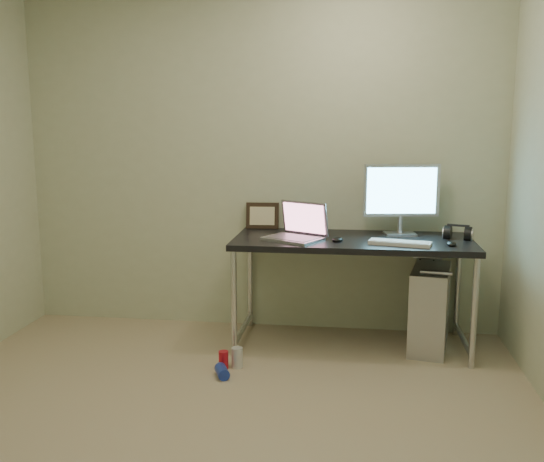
{
  "coord_description": "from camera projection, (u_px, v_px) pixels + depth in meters",
  "views": [
    {
      "loc": [
        0.69,
        -2.64,
        1.5
      ],
      "look_at": [
        0.19,
        1.05,
        0.85
      ],
      "focal_mm": 40.0,
      "sensor_mm": 36.0,
      "label": 1
    }
  ],
  "objects": [
    {
      "name": "tower_computer",
      "position": [
        430.0,
        308.0,
        4.1
      ],
      "size": [
        0.33,
        0.57,
        0.59
      ],
      "rotation": [
        0.0,
        0.0,
        -0.19
      ],
      "color": "silver",
      "rests_on": "ground"
    },
    {
      "name": "monitor",
      "position": [
        401.0,
        194.0,
        4.16
      ],
      "size": [
        0.52,
        0.18,
        0.49
      ],
      "rotation": [
        0.0,
        0.0,
        0.16
      ],
      "color": "silver",
      "rests_on": "desk"
    },
    {
      "name": "picture_frame",
      "position": [
        262.0,
        216.0,
        4.44
      ],
      "size": [
        0.24,
        0.08,
        0.19
      ],
      "primitive_type": "cube",
      "rotation": [
        -0.21,
        0.0,
        0.06
      ],
      "color": "black",
      "rests_on": "desk"
    },
    {
      "name": "headphones",
      "position": [
        458.0,
        234.0,
        4.05
      ],
      "size": [
        0.21,
        0.12,
        0.12
      ],
      "rotation": [
        0.0,
        0.0,
        -0.29
      ],
      "color": "black",
      "rests_on": "desk"
    },
    {
      "name": "can_blue",
      "position": [
        222.0,
        372.0,
        3.65
      ],
      "size": [
        0.12,
        0.15,
        0.07
      ],
      "primitive_type": "cylinder",
      "rotation": [
        1.57,
        0.0,
        0.41
      ],
      "color": "#1D33A7",
      "rests_on": "ground"
    },
    {
      "name": "can_white",
      "position": [
        237.0,
        358.0,
        3.8
      ],
      "size": [
        0.07,
        0.07,
        0.13
      ],
      "primitive_type": "cylinder",
      "rotation": [
        0.0,
        0.0,
        0.05
      ],
      "color": "silver",
      "rests_on": "ground"
    },
    {
      "name": "mouse_left",
      "position": [
        338.0,
        238.0,
        3.97
      ],
      "size": [
        0.1,
        0.12,
        0.04
      ],
      "primitive_type": "ellipsoid",
      "rotation": [
        0.0,
        0.0,
        -0.26
      ],
      "color": "black",
      "rests_on": "desk"
    },
    {
      "name": "floor",
      "position": [
        204.0,
        440.0,
        2.92
      ],
      "size": [
        3.5,
        3.5,
        0.0
      ],
      "primitive_type": "plane",
      "color": "tan",
      "rests_on": "ground"
    },
    {
      "name": "cable_a",
      "position": [
        419.0,
        280.0,
        4.36
      ],
      "size": [
        0.01,
        0.16,
        0.69
      ],
      "primitive_type": "cylinder",
      "rotation": [
        0.21,
        0.0,
        0.0
      ],
      "color": "black",
      "rests_on": "ground"
    },
    {
      "name": "laptop",
      "position": [
        297.0,
        231.0,
        4.04
      ],
      "size": [
        0.45,
        0.43,
        0.25
      ],
      "rotation": [
        0.0,
        0.0,
        -0.5
      ],
      "color": "silver",
      "rests_on": "desk"
    },
    {
      "name": "mouse_right",
      "position": [
        452.0,
        243.0,
        3.83
      ],
      "size": [
        0.07,
        0.11,
        0.03
      ],
      "primitive_type": "ellipsoid",
      "rotation": [
        0.0,
        0.0,
        -0.11
      ],
      "color": "black",
      "rests_on": "desk"
    },
    {
      "name": "desk",
      "position": [
        352.0,
        250.0,
        4.08
      ],
      "size": [
        1.59,
        0.7,
        0.75
      ],
      "color": "black",
      "rests_on": "ground"
    },
    {
      "name": "keyboard",
      "position": [
        400.0,
        243.0,
        3.86
      ],
      "size": [
        0.41,
        0.21,
        0.02
      ],
      "primitive_type": "cube",
      "rotation": [
        0.0,
        0.0,
        -0.23
      ],
      "color": "silver",
      "rests_on": "desk"
    },
    {
      "name": "cable_b",
      "position": [
        432.0,
        284.0,
        4.33
      ],
      "size": [
        0.02,
        0.11,
        0.71
      ],
      "primitive_type": "cylinder",
      "rotation": [
        0.14,
        0.0,
        0.09
      ],
      "color": "black",
      "rests_on": "ground"
    },
    {
      "name": "webcam",
      "position": [
        306.0,
        218.0,
        4.38
      ],
      "size": [
        0.04,
        0.03,
        0.12
      ],
      "rotation": [
        0.0,
        0.0,
        -0.11
      ],
      "color": "silver",
      "rests_on": "desk"
    },
    {
      "name": "can_red",
      "position": [
        224.0,
        360.0,
        3.78
      ],
      "size": [
        0.08,
        0.08,
        0.11
      ],
      "primitive_type": "cylinder",
      "rotation": [
        0.0,
        0.0,
        0.32
      ],
      "color": "red",
      "rests_on": "ground"
    },
    {
      "name": "wall_back",
      "position": [
        259.0,
        160.0,
        4.42
      ],
      "size": [
        3.5,
        0.02,
        2.5
      ],
      "primitive_type": "cube",
      "color": "beige",
      "rests_on": "ground"
    }
  ]
}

